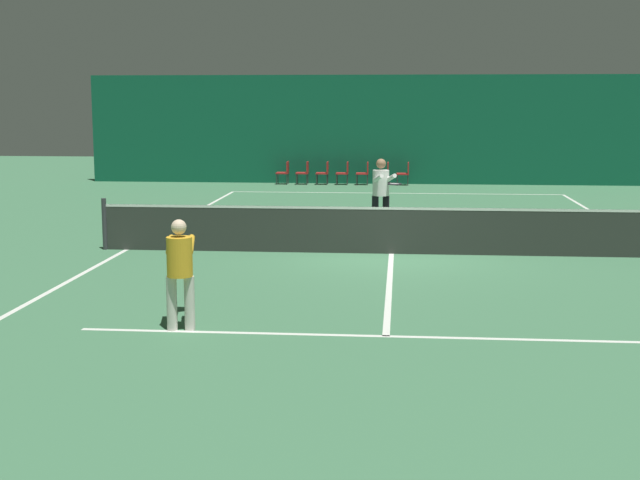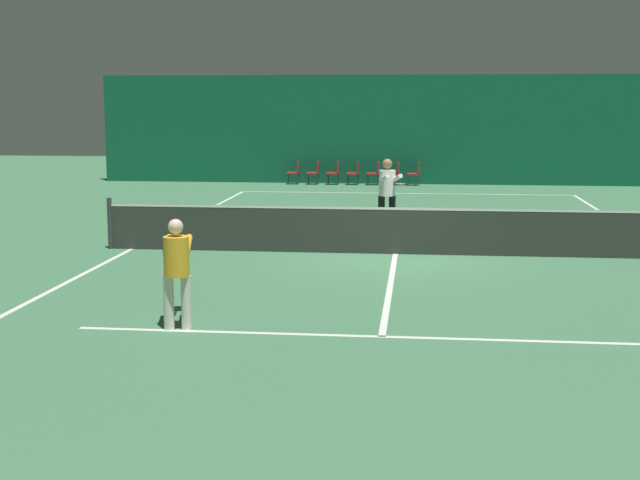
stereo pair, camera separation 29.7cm
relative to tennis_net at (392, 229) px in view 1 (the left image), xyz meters
name	(u,v)px [view 1 (the left image)]	position (x,y,z in m)	size (l,w,h in m)	color
ground_plane	(391,254)	(0.00, 0.00, -0.51)	(60.00, 60.00, 0.00)	#3D704C
backdrop_curtain	(397,130)	(0.00, 15.31, 1.49)	(23.00, 0.12, 4.00)	#0F5138
court_line_baseline_far	(395,193)	(0.00, 11.90, -0.51)	(11.00, 0.10, 0.00)	silver
court_line_service_far	(394,214)	(0.00, 6.40, -0.51)	(8.25, 0.10, 0.00)	silver
court_line_service_near	(386,336)	(0.00, -6.40, -0.51)	(8.25, 0.10, 0.00)	silver
court_line_sideline_left	(127,250)	(-5.50, 0.00, -0.51)	(0.10, 23.80, 0.00)	silver
court_line_centre	(391,254)	(0.00, 0.00, -0.51)	(0.10, 12.80, 0.00)	silver
tennis_net	(392,229)	(0.00, 0.00, 0.00)	(12.00, 0.10, 1.07)	#2D332D
player_near	(180,265)	(-2.78, -6.27, 0.37)	(0.56, 1.32, 1.51)	beige
player_far	(381,189)	(-0.29, 3.19, 0.49)	(0.79, 1.41, 1.71)	black
courtside_chair_0	(284,171)	(-4.11, 14.76, -0.03)	(0.44, 0.44, 0.84)	#2D2D2D
courtside_chair_1	(304,171)	(-3.37, 14.76, -0.03)	(0.44, 0.44, 0.84)	#2D2D2D
courtside_chair_2	(324,171)	(-2.63, 14.76, -0.03)	(0.44, 0.44, 0.84)	#2D2D2D
courtside_chair_3	(344,172)	(-1.90, 14.76, -0.03)	(0.44, 0.44, 0.84)	#2D2D2D
courtside_chair_4	(364,172)	(-1.16, 14.76, -0.03)	(0.44, 0.44, 0.84)	#2D2D2D
courtside_chair_5	(385,172)	(-0.42, 14.76, -0.03)	(0.44, 0.44, 0.84)	#2D2D2D
courtside_chair_6	(405,172)	(0.32, 14.76, -0.03)	(0.44, 0.44, 0.84)	#2D2D2D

